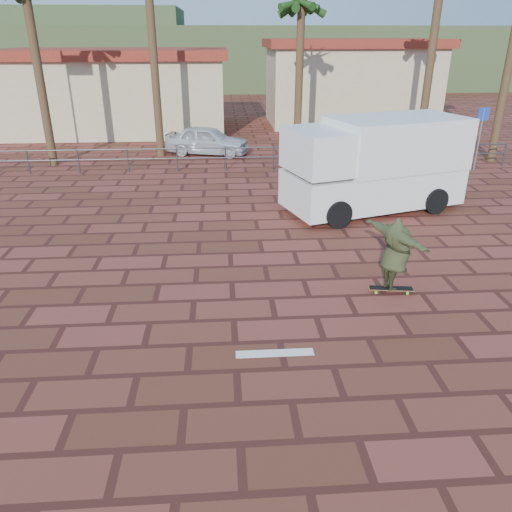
{
  "coord_description": "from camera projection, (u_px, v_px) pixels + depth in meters",
  "views": [
    {
      "loc": [
        -0.15,
        -8.61,
        5.22
      ],
      "look_at": [
        0.53,
        1.31,
        0.8
      ],
      "focal_mm": 35.0,
      "sensor_mm": 36.0,
      "label": 1
    }
  ],
  "objects": [
    {
      "name": "campervan",
      "position": [
        376.0,
        163.0,
        15.7
      ],
      "size": [
        6.02,
        3.9,
        2.89
      ],
      "rotation": [
        0.0,
        0.0,
        0.31
      ],
      "color": "white",
      "rests_on": "ground"
    },
    {
      "name": "guardrail",
      "position": [
        225.0,
        154.0,
        20.64
      ],
      "size": [
        24.06,
        0.06,
        1.0
      ],
      "color": "#47494F",
      "rests_on": "ground"
    },
    {
      "name": "paint_stripe",
      "position": [
        275.0,
        353.0,
        8.93
      ],
      "size": [
        1.4,
        0.22,
        0.01
      ],
      "primitive_type": "cube",
      "color": "white",
      "rests_on": "ground"
    },
    {
      "name": "ground",
      "position": [
        234.0,
        320.0,
        9.98
      ],
      "size": [
        120.0,
        120.0,
        0.0
      ],
      "primitive_type": "plane",
      "color": "brown",
      "rests_on": "ground"
    },
    {
      "name": "skateboarder",
      "position": [
        395.0,
        254.0,
        10.68
      ],
      "size": [
        1.22,
        2.09,
        1.65
      ],
      "primitive_type": "imported",
      "rotation": [
        0.0,
        0.0,
        1.92
      ],
      "color": "#33391F",
      "rests_on": "longboard"
    },
    {
      "name": "hill_back",
      "position": [
        31.0,
        46.0,
        58.02
      ],
      "size": [
        35.0,
        14.0,
        8.0
      ],
      "primitive_type": "cube",
      "color": "#384C28",
      "rests_on": "ground"
    },
    {
      "name": "longboard",
      "position": [
        391.0,
        289.0,
        11.03
      ],
      "size": [
        1.01,
        0.34,
        0.1
      ],
      "rotation": [
        0.0,
        0.0,
        -0.13
      ],
      "color": "olive",
      "rests_on": "ground"
    },
    {
      "name": "hill_front",
      "position": [
        221.0,
        57.0,
        54.34
      ],
      "size": [
        70.0,
        18.0,
        6.0
      ],
      "primitive_type": "cube",
      "color": "#384C28",
      "rests_on": "ground"
    },
    {
      "name": "palm_center",
      "position": [
        301.0,
        6.0,
        21.74
      ],
      "size": [
        2.4,
        2.4,
        7.75
      ],
      "color": "brown",
      "rests_on": "ground"
    },
    {
      "name": "street_sign",
      "position": [
        481.0,
        127.0,
        20.35
      ],
      "size": [
        0.51,
        0.15,
        2.54
      ],
      "rotation": [
        0.0,
        0.0,
        0.21
      ],
      "color": "gray",
      "rests_on": "ground"
    },
    {
      "name": "car_white",
      "position": [
        340.0,
        138.0,
        24.09
      ],
      "size": [
        4.26,
        2.95,
        1.33
      ],
      "primitive_type": "imported",
      "rotation": [
        0.0,
        0.0,
        2.0
      ],
      "color": "white",
      "rests_on": "ground"
    },
    {
      "name": "car_silver",
      "position": [
        207.0,
        140.0,
        23.5
      ],
      "size": [
        4.19,
        2.58,
        1.33
      ],
      "primitive_type": "imported",
      "rotation": [
        0.0,
        0.0,
        1.3
      ],
      "color": "silver",
      "rests_on": "ground"
    },
    {
      "name": "building_west",
      "position": [
        118.0,
        90.0,
        28.73
      ],
      "size": [
        12.6,
        7.6,
        4.5
      ],
      "color": "beige",
      "rests_on": "ground"
    },
    {
      "name": "building_east",
      "position": [
        350.0,
        81.0,
        31.33
      ],
      "size": [
        10.6,
        6.6,
        5.0
      ],
      "color": "beige",
      "rests_on": "ground"
    }
  ]
}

